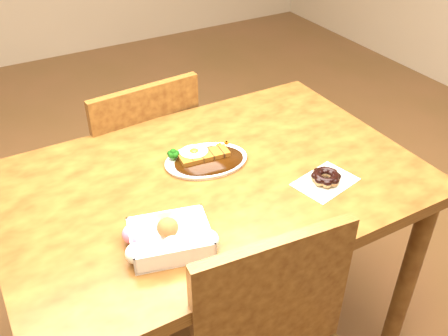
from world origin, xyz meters
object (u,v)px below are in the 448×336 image
table (212,204)px  chair_far (138,166)px  donut_box (168,239)px  pon_de_ring (326,177)px  katsu_curry_plate (205,159)px

table → chair_far: chair_far is taller
donut_box → pon_de_ring: size_ratio=1.16×
table → katsu_curry_plate: katsu_curry_plate is taller
chair_far → katsu_curry_plate: chair_far is taller
pon_de_ring → katsu_curry_plate: bearing=134.2°
katsu_curry_plate → table: bearing=-103.3°
table → chair_far: size_ratio=1.38×
table → pon_de_ring: size_ratio=6.17×
chair_far → donut_box: bearing=71.6°
katsu_curry_plate → pon_de_ring: 0.36m
chair_far → donut_box: chair_far is taller
donut_box → pon_de_ring: bearing=2.3°
katsu_curry_plate → donut_box: 0.37m
table → chair_far: bearing=94.6°
chair_far → katsu_curry_plate: (0.06, -0.46, 0.28)m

